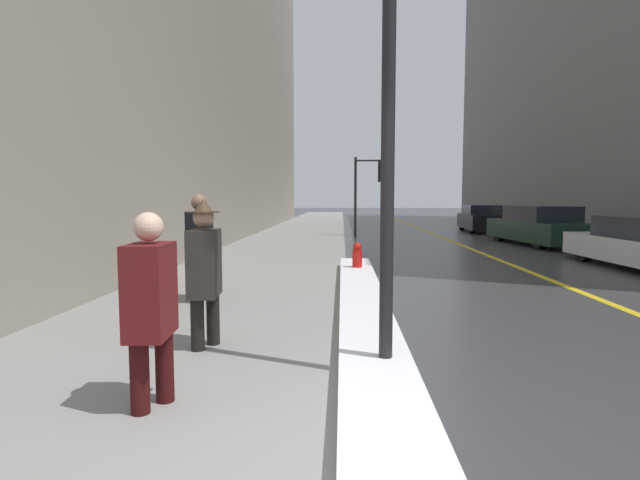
% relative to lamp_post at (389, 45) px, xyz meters
% --- Properties ---
extents(sidewalk_slab, '(4.00, 80.00, 0.01)m').
position_rel_lamp_post_xyz_m(sidewalk_slab, '(-2.29, 13.27, -2.90)').
color(sidewalk_slab, gray).
rests_on(sidewalk_slab, ground).
extents(road_centre_stripe, '(0.16, 80.00, 0.00)m').
position_rel_lamp_post_xyz_m(road_centre_stripe, '(3.71, 13.27, -2.91)').
color(road_centre_stripe, gold).
rests_on(road_centre_stripe, ground).
extents(snow_bank_curb, '(0.66, 9.50, 0.19)m').
position_rel_lamp_post_xyz_m(snow_bank_curb, '(-0.09, 2.59, -2.81)').
color(snow_bank_curb, white).
rests_on(snow_bank_curb, ground).
extents(building_facade_right, '(6.00, 36.00, 19.80)m').
position_rel_lamp_post_xyz_m(building_facade_right, '(12.71, 20.27, 6.99)').
color(building_facade_right, slate).
rests_on(building_facade_right, ground).
extents(lamp_post, '(0.28, 0.28, 4.85)m').
position_rel_lamp_post_xyz_m(lamp_post, '(0.00, 0.00, 0.00)').
color(lamp_post, black).
rests_on(lamp_post, ground).
extents(traffic_light_near, '(1.31, 0.33, 3.34)m').
position_rel_lamp_post_xyz_m(traffic_light_near, '(0.89, 16.92, -0.51)').
color(traffic_light_near, black).
rests_on(traffic_light_near, ground).
extents(pedestrian_nearside, '(0.32, 0.50, 1.51)m').
position_rel_lamp_post_xyz_m(pedestrian_nearside, '(-1.83, -0.73, -2.07)').
color(pedestrian_nearside, '#340C0C').
rests_on(pedestrian_nearside, ground).
extents(pedestrian_in_fedora, '(0.34, 0.51, 1.60)m').
position_rel_lamp_post_xyz_m(pedestrian_in_fedora, '(-1.85, 0.81, -2.04)').
color(pedestrian_in_fedora, black).
rests_on(pedestrian_in_fedora, ground).
extents(pedestrian_in_glasses, '(0.35, 0.56, 1.67)m').
position_rel_lamp_post_xyz_m(pedestrian_in_glasses, '(-2.58, 3.18, -1.98)').
color(pedestrian_in_glasses, black).
rests_on(pedestrian_in_glasses, ground).
extents(parked_car_dark_green, '(2.21, 5.02, 1.34)m').
position_rel_lamp_post_xyz_m(parked_car_dark_green, '(6.40, 13.07, -2.27)').
color(parked_car_dark_green, black).
rests_on(parked_car_dark_green, ground).
extents(parked_car_black, '(2.10, 4.29, 1.28)m').
position_rel_lamp_post_xyz_m(parked_car_black, '(6.41, 19.82, -2.29)').
color(parked_car_black, black).
rests_on(parked_car_black, ground).
extents(fire_hydrant, '(0.20, 0.20, 0.70)m').
position_rel_lamp_post_xyz_m(fire_hydrant, '(-0.07, 5.81, -2.56)').
color(fire_hydrant, red).
rests_on(fire_hydrant, ground).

